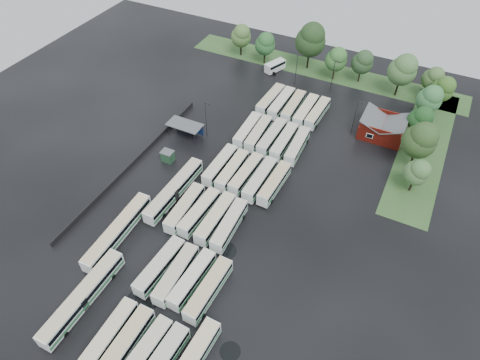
% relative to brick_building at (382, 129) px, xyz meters
% --- Properties ---
extents(ground, '(160.00, 160.00, 0.00)m').
position_rel_brick_building_xyz_m(ground, '(-24.00, -42.77, -1.87)').
color(ground, black).
rests_on(ground, ground).
extents(brick_building, '(10.07, 8.60, 5.39)m').
position_rel_brick_building_xyz_m(brick_building, '(0.00, 0.00, 0.00)').
color(brick_building, maroon).
rests_on(brick_building, ground).
extents(wash_shed, '(8.20, 4.20, 3.58)m').
position_rel_brick_building_xyz_m(wash_shed, '(-41.20, -20.74, 1.12)').
color(wash_shed, '#2D2D30').
rests_on(wash_shed, ground).
extents(utility_hut, '(2.70, 2.20, 2.62)m').
position_rel_brick_building_xyz_m(utility_hut, '(-40.20, -30.17, -0.55)').
color(utility_hut, '#1E4127').
rests_on(utility_hut, ground).
extents(grass_strip_north, '(80.00, 10.00, 0.01)m').
position_rel_brick_building_xyz_m(grass_strip_north, '(-22.00, 22.03, -1.86)').
color(grass_strip_north, '#315625').
rests_on(grass_strip_north, ground).
extents(grass_strip_east, '(10.00, 50.00, 0.01)m').
position_rel_brick_building_xyz_m(grass_strip_east, '(10.00, 0.03, -1.86)').
color(grass_strip_east, '#315625').
rests_on(grass_strip_east, ground).
extents(west_fence, '(0.10, 50.00, 1.20)m').
position_rel_brick_building_xyz_m(west_fence, '(-46.20, -34.77, -1.27)').
color(west_fence, '#2D2D30').
rests_on(west_fence, ground).
extents(bus_r0c1, '(2.71, 11.64, 3.23)m').
position_rel_brick_building_xyz_m(bus_r0c1, '(-25.06, -68.78, -0.09)').
color(bus_r0c1, white).
rests_on(bus_r0c1, ground).
extents(bus_r0c2, '(2.66, 12.09, 3.36)m').
position_rel_brick_building_xyz_m(bus_r0c2, '(-22.02, -69.02, -0.02)').
color(bus_r0c2, white).
rests_on(bus_r0c2, ground).
extents(bus_r0c3, '(2.95, 11.62, 3.21)m').
position_rel_brick_building_xyz_m(bus_r0c3, '(-18.73, -68.79, -0.10)').
color(bus_r0c3, white).
rests_on(bus_r0c3, ground).
extents(bus_r1c1, '(3.12, 11.97, 3.30)m').
position_rel_brick_building_xyz_m(bus_r1c1, '(-25.21, -55.16, -0.05)').
color(bus_r1c1, white).
rests_on(bus_r1c1, ground).
extents(bus_r1c2, '(2.83, 11.76, 3.26)m').
position_rel_brick_building_xyz_m(bus_r1c2, '(-21.86, -55.24, -0.08)').
color(bus_r1c2, white).
rests_on(bus_r1c2, ground).
extents(bus_r1c3, '(2.95, 11.64, 3.21)m').
position_rel_brick_building_xyz_m(bus_r1c3, '(-18.95, -54.82, -0.10)').
color(bus_r1c3, white).
rests_on(bus_r1c3, ground).
extents(bus_r1c4, '(2.86, 12.07, 3.34)m').
position_rel_brick_building_xyz_m(bus_r1c4, '(-15.45, -55.37, -0.03)').
color(bus_r1c4, white).
rests_on(bus_r1c4, ground).
extents(bus_r2c0, '(2.84, 11.88, 3.29)m').
position_rel_brick_building_xyz_m(bus_r2c0, '(-28.46, -41.86, -0.06)').
color(bus_r2c0, white).
rests_on(bus_r2c0, ground).
extents(bus_r2c1, '(3.03, 11.76, 3.25)m').
position_rel_brick_building_xyz_m(bus_r2c1, '(-25.37, -41.50, -0.08)').
color(bus_r2c1, white).
rests_on(bus_r2c1, ground).
extents(bus_r2c2, '(2.61, 12.11, 3.37)m').
position_rel_brick_building_xyz_m(bus_r2c2, '(-21.83, -41.50, -0.01)').
color(bus_r2c2, white).
rests_on(bus_r2c2, ground).
extents(bus_r2c3, '(3.03, 11.90, 3.29)m').
position_rel_brick_building_xyz_m(bus_r2c3, '(-18.75, -41.68, -0.06)').
color(bus_r2c3, white).
rests_on(bus_r2c3, ground).
extents(bus_r3c0, '(2.57, 11.68, 3.25)m').
position_rel_brick_building_xyz_m(bus_r3c0, '(-28.20, -27.98, -0.08)').
color(bus_r3c0, white).
rests_on(bus_r3c0, ground).
extents(bus_r3c1, '(2.54, 11.53, 3.20)m').
position_rel_brick_building_xyz_m(bus_r3c1, '(-25.12, -28.23, -0.10)').
color(bus_r3c1, white).
rests_on(bus_r3c1, ground).
extents(bus_r3c2, '(2.85, 11.54, 3.19)m').
position_rel_brick_building_xyz_m(bus_r3c2, '(-22.06, -27.86, -0.11)').
color(bus_r3c2, white).
rests_on(bus_r3c2, ground).
extents(bus_r3c3, '(2.75, 12.01, 3.33)m').
position_rel_brick_building_xyz_m(bus_r3c3, '(-18.72, -28.12, -0.03)').
color(bus_r3c3, white).
rests_on(bus_r3c3, ground).
extents(bus_r3c4, '(2.83, 11.79, 3.26)m').
position_rel_brick_building_xyz_m(bus_r3c4, '(-15.55, -27.85, -0.07)').
color(bus_r3c4, white).
rests_on(bus_r3c4, ground).
extents(bus_r4c0, '(2.81, 11.53, 3.19)m').
position_rel_brick_building_xyz_m(bus_r4c0, '(-28.22, -14.39, -0.11)').
color(bus_r4c0, white).
rests_on(bus_r4c0, ground).
extents(bus_r4c1, '(2.90, 11.67, 3.22)m').
position_rel_brick_building_xyz_m(bus_r4c1, '(-25.36, -14.41, -0.09)').
color(bus_r4c1, white).
rests_on(bus_r4c1, ground).
extents(bus_r4c2, '(2.69, 11.93, 3.31)m').
position_rel_brick_building_xyz_m(bus_r4c2, '(-22.08, -14.26, -0.04)').
color(bus_r4c2, white).
rests_on(bus_r4c2, ground).
extents(bus_r4c3, '(2.58, 11.77, 3.27)m').
position_rel_brick_building_xyz_m(bus_r4c3, '(-18.91, -14.49, -0.07)').
color(bus_r4c3, white).
rests_on(bus_r4c3, ground).
extents(bus_r4c4, '(2.92, 11.63, 3.21)m').
position_rel_brick_building_xyz_m(bus_r4c4, '(-15.69, -14.48, -0.10)').
color(bus_r4c4, white).
rests_on(bus_r4c4, ground).
extents(bus_r5c0, '(3.05, 12.13, 3.35)m').
position_rel_brick_building_xyz_m(bus_r5c0, '(-28.38, -0.66, -0.02)').
color(bus_r5c0, white).
rests_on(bus_r5c0, ground).
extents(bus_r5c1, '(2.71, 12.02, 3.34)m').
position_rel_brick_building_xyz_m(bus_r5c1, '(-25.32, -0.76, -0.03)').
color(bus_r5c1, white).
rests_on(bus_r5c1, ground).
extents(bus_r5c2, '(2.71, 11.73, 3.25)m').
position_rel_brick_building_xyz_m(bus_r5c2, '(-22.08, -0.68, -0.08)').
color(bus_r5c2, white).
rests_on(bus_r5c2, ground).
extents(bus_r5c3, '(2.65, 11.89, 3.30)m').
position_rel_brick_building_xyz_m(bus_r5c3, '(-18.69, -1.05, -0.05)').
color(bus_r5c3, white).
rests_on(bus_r5c3, ground).
extents(bus_r5c4, '(2.88, 11.56, 3.19)m').
position_rel_brick_building_xyz_m(bus_r5c4, '(-15.78, -0.65, -0.11)').
color(bus_r5c4, white).
rests_on(bus_r5c4, ground).
extents(artic_bus_west_a, '(2.61, 18.09, 3.36)m').
position_rel_brick_building_xyz_m(artic_bus_west_a, '(-33.03, -65.70, -0.01)').
color(artic_bus_west_a, white).
rests_on(artic_bus_west_a, ground).
extents(artic_bus_west_b, '(2.89, 17.90, 3.31)m').
position_rel_brick_building_xyz_m(artic_bus_west_b, '(-32.93, -38.71, -0.03)').
color(artic_bus_west_b, white).
rests_on(artic_bus_west_b, ground).
extents(artic_bus_west_c, '(3.09, 18.13, 3.35)m').
position_rel_brick_building_xyz_m(artic_bus_west_c, '(-36.44, -52.34, -0.01)').
color(artic_bus_west_c, white).
rests_on(artic_bus_west_c, ground).
extents(minibus, '(4.57, 6.75, 2.77)m').
position_rel_brick_building_xyz_m(minibus, '(-34.16, 15.74, -0.33)').
color(minibus, white).
rests_on(minibus, ground).
extents(tree_north_0, '(5.90, 5.90, 9.77)m').
position_rel_brick_building_xyz_m(tree_north_0, '(-46.75, 19.41, 4.42)').
color(tree_north_0, black).
rests_on(tree_north_0, ground).
extents(tree_north_1, '(5.79, 5.79, 9.59)m').
position_rel_brick_building_xyz_m(tree_north_1, '(-38.57, 18.33, 4.30)').
color(tree_north_1, black).
rests_on(tree_north_1, ground).
extents(tree_north_2, '(8.38, 8.38, 13.88)m').
position_rel_brick_building_xyz_m(tree_north_2, '(-26.21, 21.12, 7.06)').
color(tree_north_2, black).
rests_on(tree_north_2, ground).
extents(tree_north_3, '(5.88, 5.88, 9.73)m').
position_rel_brick_building_xyz_m(tree_north_3, '(-17.79, 18.83, 4.39)').
color(tree_north_3, '#382712').
rests_on(tree_north_3, ground).
extents(tree_north_4, '(5.78, 5.78, 9.57)m').
position_rel_brick_building_xyz_m(tree_north_4, '(-11.06, 20.68, 4.29)').
color(tree_north_4, black).
rests_on(tree_north_4, ground).
extents(tree_north_5, '(7.29, 7.29, 12.07)m').
position_rel_brick_building_xyz_m(tree_north_5, '(-0.45, 18.58, 5.90)').
color(tree_north_5, black).
rests_on(tree_north_5, ground).
extents(tree_north_6, '(5.43, 5.41, 8.97)m').
position_rel_brick_building_xyz_m(tree_north_6, '(7.03, 21.41, 3.90)').
color(tree_north_6, black).
rests_on(tree_north_6, ground).
extents(tree_east_0, '(5.15, 5.13, 8.50)m').
position_rel_brick_building_xyz_m(tree_east_0, '(9.89, -15.53, 3.60)').
color(tree_east_0, black).
rests_on(tree_east_0, ground).
extents(tree_east_1, '(7.22, 7.22, 11.97)m').
position_rel_brick_building_xyz_m(tree_east_1, '(8.54, -8.00, 5.83)').
color(tree_east_1, black).
rests_on(tree_east_1, ground).
extents(tree_east_2, '(5.54, 5.54, 9.18)m').
position_rel_brick_building_xyz_m(tree_east_2, '(7.36, 2.03, 4.04)').
color(tree_east_2, black).
rests_on(tree_east_2, ground).
extents(tree_east_3, '(6.03, 6.03, 9.99)m').
position_rel_brick_building_xyz_m(tree_east_3, '(7.83, 10.50, 4.56)').
color(tree_east_3, black).
rests_on(tree_east_3, ground).
extents(tree_east_4, '(5.74, 5.74, 9.51)m').
position_rel_brick_building_xyz_m(tree_east_4, '(10.02, 16.89, 4.25)').
color(tree_east_4, black).
rests_on(tree_east_4, ground).
extents(lamp_post_ne, '(1.39, 0.27, 9.05)m').
position_rel_brick_building_xyz_m(lamp_post_ne, '(-6.38, -2.28, 3.39)').
color(lamp_post_ne, '#2D2D30').
rests_on(lamp_post_ne, ground).
extents(lamp_post_nw, '(1.46, 0.29, 9.50)m').
position_rel_brick_building_xyz_m(lamp_post_nw, '(-36.75, -18.59, 3.65)').
color(lamp_post_nw, '#2D2D30').
rests_on(lamp_post_nw, ground).
extents(lamp_post_back_w, '(1.46, 0.28, 9.46)m').
position_rel_brick_building_xyz_m(lamp_post_back_w, '(-26.16, 11.23, 3.63)').
color(lamp_post_back_w, '#2D2D30').
rests_on(lamp_post_back_w, ground).
extents(lamp_post_back_e, '(1.42, 0.28, 9.20)m').
position_rel_brick_building_xyz_m(lamp_post_back_e, '(-16.47, 12.47, 3.48)').
color(lamp_post_back_e, '#2D2D30').
rests_on(lamp_post_back_e, ground).
extents(puddle_0, '(5.45, 5.45, 0.01)m').
position_rel_brick_building_xyz_m(puddle_0, '(-24.88, -61.29, -1.86)').
color(puddle_0, black).
rests_on(puddle_0, ground).
extents(puddle_1, '(2.80, 2.80, 0.01)m').
position_rel_brick_building_xyz_m(puddle_1, '(-16.77, -67.70, -1.86)').
color(puddle_1, black).
rests_on(puddle_1, ground).
extents(puddle_2, '(6.69, 6.69, 0.01)m').
position_rel_brick_building_xyz_m(puddle_2, '(-29.77, -40.06, -1.86)').
color(puddle_2, black).
rests_on(puddle_2, ground).
extents(puddle_3, '(4.29, 4.29, 0.01)m').
position_rel_brick_building_xyz_m(puddle_3, '(-17.32, -46.17, -1.86)').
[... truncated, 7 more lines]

